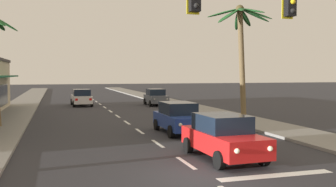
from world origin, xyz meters
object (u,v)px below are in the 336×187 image
object	(u,v)px
sedan_oncoming_far	(81,97)
sedan_third_in_queue	(178,117)
traffic_signal_mast	(294,22)
sedan_parked_nearest_kerb	(156,97)
sedan_lead_at_stop_bar	(223,136)
palm_right_second	(241,37)

from	to	relation	value
sedan_oncoming_far	sedan_third_in_queue	bearing A→B (deg)	-78.61
traffic_signal_mast	sedan_parked_nearest_kerb	world-z (taller)	traffic_signal_mast
traffic_signal_mast	sedan_oncoming_far	xyz separation A→B (m)	(-5.22, 27.99, -4.13)
traffic_signal_mast	sedan_oncoming_far	bearing A→B (deg)	100.57
sedan_third_in_queue	sedan_parked_nearest_kerb	bearing A→B (deg)	79.20
sedan_oncoming_far	sedan_parked_nearest_kerb	distance (m)	7.51
sedan_lead_at_stop_bar	sedan_oncoming_far	xyz separation A→B (m)	(-3.61, 25.91, 0.00)
sedan_lead_at_stop_bar	sedan_third_in_queue	size ratio (longest dim) A/B	1.01
traffic_signal_mast	sedan_parked_nearest_kerb	xyz separation A→B (m)	(2.13, 26.50, -4.13)
sedan_third_in_queue	sedan_parked_nearest_kerb	world-z (taller)	same
sedan_parked_nearest_kerb	sedan_third_in_queue	bearing A→B (deg)	-100.80
sedan_parked_nearest_kerb	palm_right_second	xyz separation A→B (m)	(2.84, -13.09, 5.01)
sedan_oncoming_far	palm_right_second	distance (m)	18.49
traffic_signal_mast	palm_right_second	world-z (taller)	palm_right_second
traffic_signal_mast	palm_right_second	bearing A→B (deg)	69.63
sedan_lead_at_stop_bar	sedan_oncoming_far	world-z (taller)	same
traffic_signal_mast	sedan_parked_nearest_kerb	size ratio (longest dim) A/B	2.34
traffic_signal_mast	sedan_third_in_queue	world-z (taller)	traffic_signal_mast
traffic_signal_mast	sedan_lead_at_stop_bar	world-z (taller)	traffic_signal_mast
sedan_parked_nearest_kerb	sedan_lead_at_stop_bar	bearing A→B (deg)	-98.73
palm_right_second	traffic_signal_mast	bearing A→B (deg)	-110.37
sedan_lead_at_stop_bar	palm_right_second	world-z (taller)	palm_right_second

